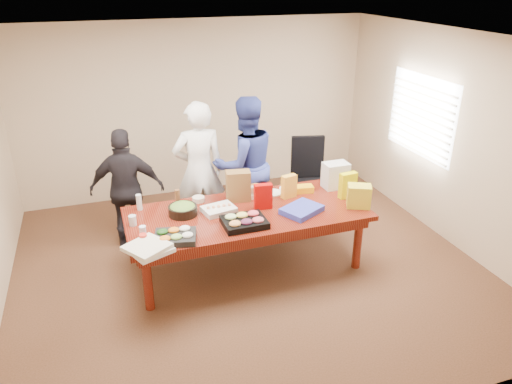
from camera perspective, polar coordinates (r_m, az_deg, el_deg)
name	(u,v)px	position (r m, az deg, el deg)	size (l,w,h in m)	color
floor	(248,266)	(6.07, -0.99, -8.73)	(5.50, 5.00, 0.02)	#47301E
ceiling	(246,37)	(5.11, -1.22, 17.69)	(5.50, 5.00, 0.02)	white
wall_back	(198,109)	(7.75, -6.86, 9.64)	(5.50, 0.04, 2.70)	beige
wall_front	(360,290)	(3.42, 12.12, -11.22)	(5.50, 0.04, 2.70)	beige
wall_right	(450,139)	(6.76, 21.80, 5.82)	(0.04, 5.00, 2.70)	beige
window_panel	(421,116)	(7.14, 18.79, 8.48)	(0.03, 1.40, 1.10)	white
window_blinds	(418,116)	(7.12, 18.53, 8.47)	(0.04, 1.36, 1.00)	beige
conference_table	(247,239)	(5.87, -1.02, -5.58)	(2.80, 1.20, 0.75)	#4C1C0F
office_chair	(313,182)	(7.02, 6.68, 1.23)	(0.57, 0.57, 1.12)	black
person_center	(199,170)	(6.43, -6.70, 2.53)	(0.68, 0.44, 1.86)	white
person_right	(245,165)	(6.57, -1.27, 3.24)	(0.91, 0.71, 1.87)	#2F3B8E
person_left	(127,189)	(6.38, -14.89, 0.34)	(0.93, 0.39, 1.58)	black
veggie_tray	(175,237)	(5.16, -9.47, -5.26)	(0.43, 0.34, 0.07)	black
fruit_tray	(244,222)	(5.38, -1.38, -3.57)	(0.48, 0.37, 0.07)	black
sheet_cake	(219,210)	(5.68, -4.38, -2.07)	(0.36, 0.27, 0.06)	silver
salad_bowl	(183,210)	(5.66, -8.60, -2.15)	(0.33, 0.33, 0.11)	black
chip_bag_blue	(302,210)	(5.68, 5.39, -2.09)	(0.45, 0.34, 0.07)	#3038AB
chip_bag_red	(263,197)	(5.70, 0.84, -0.53)	(0.21, 0.09, 0.31)	#A90704
chip_bag_yellow	(348,185)	(6.09, 10.72, 0.78)	(0.22, 0.09, 0.32)	#E5DA03
chip_bag_orange	(289,186)	(6.00, 3.89, 0.66)	(0.19, 0.08, 0.29)	gold
mayo_jar	(253,192)	(6.02, -0.39, -0.01)	(0.09, 0.09, 0.14)	white
mustard_bottle	(256,191)	(5.98, 0.03, 0.11)	(0.07, 0.07, 0.19)	yellow
dressing_bottle	(178,197)	(5.89, -9.20, -0.61)	(0.06, 0.06, 0.19)	brown
ranch_bottle	(139,202)	(5.86, -13.57, -1.18)	(0.06, 0.06, 0.19)	silver
banana_bunch	(303,189)	(6.21, 5.58, 0.37)	(0.24, 0.14, 0.08)	#FFB30D
bread_loaf	(245,191)	(6.07, -1.35, 0.15)	(0.32, 0.14, 0.13)	brown
kraft_bag	(238,186)	(5.90, -2.10, 0.71)	(0.29, 0.17, 0.38)	brown
red_cup	(143,239)	(5.15, -13.10, -5.39)	(0.08, 0.08, 0.11)	red
clear_cup_a	(143,231)	(5.32, -13.16, -4.43)	(0.07, 0.07, 0.10)	white
clear_cup_b	(133,220)	(5.54, -14.29, -3.26)	(0.08, 0.08, 0.12)	silver
pizza_box_lower	(150,249)	(5.02, -12.34, -6.57)	(0.38, 0.38, 0.04)	white
pizza_box_upper	(147,247)	(4.98, -12.67, -6.32)	(0.38, 0.38, 0.04)	beige
plate_a	(289,189)	(6.28, 3.86, 0.39)	(0.24, 0.24, 0.01)	white
plate_b	(273,193)	(6.16, 2.04, -0.08)	(0.22, 0.22, 0.01)	white
dip_bowl_a	(250,196)	(6.02, -0.73, -0.44)	(0.14, 0.14, 0.05)	silver
dip_bowl_b	(198,199)	(5.97, -6.78, -0.84)	(0.15, 0.15, 0.06)	beige
grocery_bag_white	(336,175)	(6.35, 9.32, 1.96)	(0.31, 0.22, 0.33)	silver
grocery_bag_yellow	(359,196)	(5.88, 11.99, -0.47)	(0.27, 0.19, 0.27)	gold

